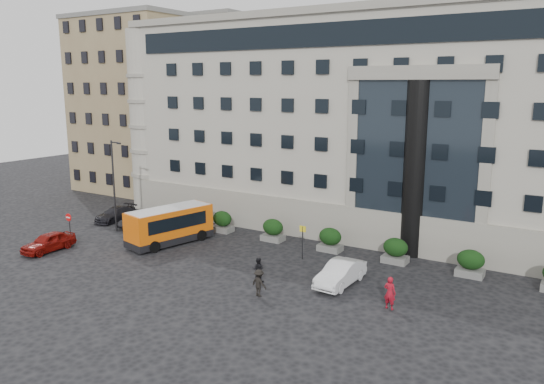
{
  "coord_description": "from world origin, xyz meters",
  "views": [
    {
      "loc": [
        23.3,
        -27.97,
        12.73
      ],
      "look_at": [
        3.43,
        4.06,
        5.0
      ],
      "focal_mm": 35.0,
      "sensor_mm": 36.0,
      "label": 1
    }
  ],
  "objects_px": {
    "minibus": "(170,224)",
    "parked_car_b": "(137,220)",
    "hedge_a": "(222,221)",
    "pedestrian_a": "(390,293)",
    "no_entry_sign": "(69,221)",
    "street_lamp": "(114,182)",
    "parked_car_a": "(48,242)",
    "hedge_e": "(471,263)",
    "bus_stop_sign": "(303,236)",
    "white_taxi": "(340,273)",
    "hedge_b": "(273,230)",
    "hedge_c": "(330,239)",
    "hedge_d": "(395,250)",
    "parked_car_c": "(115,214)",
    "parked_car_d": "(187,195)",
    "pedestrian_b": "(258,270)",
    "red_truck": "(178,182)"
  },
  "relations": [
    {
      "from": "minibus",
      "to": "pedestrian_b",
      "type": "bearing_deg",
      "value": -3.89
    },
    {
      "from": "bus_stop_sign",
      "to": "parked_car_a",
      "type": "relative_size",
      "value": 0.59
    },
    {
      "from": "hedge_b",
      "to": "street_lamp",
      "type": "relative_size",
      "value": 0.23
    },
    {
      "from": "red_truck",
      "to": "white_taxi",
      "type": "height_order",
      "value": "red_truck"
    },
    {
      "from": "hedge_d",
      "to": "hedge_e",
      "type": "bearing_deg",
      "value": 0.0
    },
    {
      "from": "white_taxi",
      "to": "hedge_c",
      "type": "bearing_deg",
      "value": 123.71
    },
    {
      "from": "hedge_c",
      "to": "pedestrian_b",
      "type": "distance_m",
      "value": 8.42
    },
    {
      "from": "parked_car_d",
      "to": "pedestrian_a",
      "type": "distance_m",
      "value": 33.08
    },
    {
      "from": "hedge_a",
      "to": "parked_car_c",
      "type": "relative_size",
      "value": 0.42
    },
    {
      "from": "hedge_a",
      "to": "hedge_b",
      "type": "height_order",
      "value": "same"
    },
    {
      "from": "hedge_b",
      "to": "white_taxi",
      "type": "xyz_separation_m",
      "value": [
        8.82,
        -6.0,
        -0.16
      ]
    },
    {
      "from": "hedge_d",
      "to": "hedge_e",
      "type": "distance_m",
      "value": 5.2
    },
    {
      "from": "hedge_b",
      "to": "parked_car_b",
      "type": "bearing_deg",
      "value": -167.71
    },
    {
      "from": "hedge_d",
      "to": "bus_stop_sign",
      "type": "distance_m",
      "value": 6.76
    },
    {
      "from": "parked_car_b",
      "to": "street_lamp",
      "type": "bearing_deg",
      "value": -99.7
    },
    {
      "from": "hedge_b",
      "to": "hedge_c",
      "type": "bearing_deg",
      "value": 0.0
    },
    {
      "from": "white_taxi",
      "to": "pedestrian_b",
      "type": "bearing_deg",
      "value": -151.51
    },
    {
      "from": "minibus",
      "to": "pedestrian_b",
      "type": "xyz_separation_m",
      "value": [
        10.72,
        -3.33,
        -0.8
      ]
    },
    {
      "from": "hedge_e",
      "to": "minibus",
      "type": "height_order",
      "value": "minibus"
    },
    {
      "from": "hedge_a",
      "to": "pedestrian_a",
      "type": "relative_size",
      "value": 0.94
    },
    {
      "from": "hedge_b",
      "to": "parked_car_a",
      "type": "height_order",
      "value": "hedge_b"
    },
    {
      "from": "hedge_a",
      "to": "parked_car_c",
      "type": "bearing_deg",
      "value": -168.07
    },
    {
      "from": "bus_stop_sign",
      "to": "parked_car_a",
      "type": "xyz_separation_m",
      "value": [
        -17.62,
        -8.68,
        -1.01
      ]
    },
    {
      "from": "parked_car_a",
      "to": "white_taxi",
      "type": "height_order",
      "value": "white_taxi"
    },
    {
      "from": "minibus",
      "to": "parked_car_c",
      "type": "relative_size",
      "value": 1.68
    },
    {
      "from": "hedge_b",
      "to": "parked_car_d",
      "type": "distance_m",
      "value": 18.04
    },
    {
      "from": "pedestrian_a",
      "to": "hedge_d",
      "type": "bearing_deg",
      "value": -66.89
    },
    {
      "from": "hedge_d",
      "to": "no_entry_sign",
      "type": "xyz_separation_m",
      "value": [
        -24.6,
        -8.84,
        0.72
      ]
    },
    {
      "from": "red_truck",
      "to": "parked_car_b",
      "type": "xyz_separation_m",
      "value": [
        5.95,
        -12.25,
        -0.95
      ]
    },
    {
      "from": "hedge_a",
      "to": "parked_car_a",
      "type": "height_order",
      "value": "hedge_a"
    },
    {
      "from": "no_entry_sign",
      "to": "parked_car_d",
      "type": "xyz_separation_m",
      "value": [
        -1.97,
        16.83,
        -0.98
      ]
    },
    {
      "from": "bus_stop_sign",
      "to": "white_taxi",
      "type": "height_order",
      "value": "bus_stop_sign"
    },
    {
      "from": "white_taxi",
      "to": "street_lamp",
      "type": "bearing_deg",
      "value": 179.48
    },
    {
      "from": "street_lamp",
      "to": "no_entry_sign",
      "type": "distance_m",
      "value": 4.98
    },
    {
      "from": "no_entry_sign",
      "to": "parked_car_b",
      "type": "xyz_separation_m",
      "value": [
        1.5,
        6.07,
        -1.04
      ]
    },
    {
      "from": "minibus",
      "to": "parked_car_d",
      "type": "height_order",
      "value": "minibus"
    },
    {
      "from": "no_entry_sign",
      "to": "pedestrian_a",
      "type": "bearing_deg",
      "value": 1.86
    },
    {
      "from": "minibus",
      "to": "bus_stop_sign",
      "type": "bearing_deg",
      "value": 24.69
    },
    {
      "from": "street_lamp",
      "to": "minibus",
      "type": "height_order",
      "value": "street_lamp"
    },
    {
      "from": "pedestrian_b",
      "to": "white_taxi",
      "type": "bearing_deg",
      "value": -170.03
    },
    {
      "from": "minibus",
      "to": "parked_car_b",
      "type": "height_order",
      "value": "minibus"
    },
    {
      "from": "hedge_a",
      "to": "street_lamp",
      "type": "xyz_separation_m",
      "value": [
        -7.94,
        -4.8,
        3.44
      ]
    },
    {
      "from": "pedestrian_a",
      "to": "pedestrian_b",
      "type": "height_order",
      "value": "pedestrian_a"
    },
    {
      "from": "hedge_d",
      "to": "bus_stop_sign",
      "type": "bearing_deg",
      "value": -155.34
    },
    {
      "from": "bus_stop_sign",
      "to": "parked_car_c",
      "type": "bearing_deg",
      "value": 178.6
    },
    {
      "from": "parked_car_b",
      "to": "hedge_d",
      "type": "bearing_deg",
      "value": 9.32
    },
    {
      "from": "hedge_e",
      "to": "hedge_c",
      "type": "bearing_deg",
      "value": 180.0
    },
    {
      "from": "white_taxi",
      "to": "pedestrian_a",
      "type": "distance_m",
      "value": 4.44
    },
    {
      "from": "parked_car_a",
      "to": "hedge_e",
      "type": "bearing_deg",
      "value": 20.41
    },
    {
      "from": "hedge_d",
      "to": "street_lamp",
      "type": "relative_size",
      "value": 0.23
    }
  ]
}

